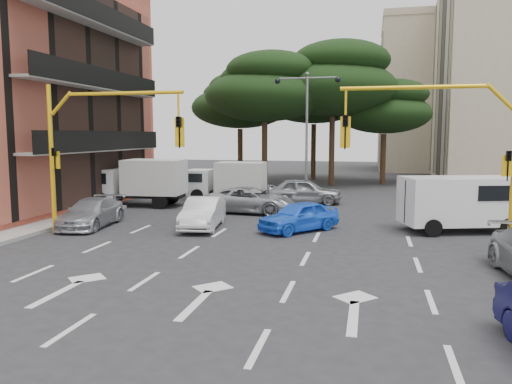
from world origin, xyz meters
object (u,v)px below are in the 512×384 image
Objects in this scene: signal_mast_right at (457,139)px; street_lamp_center at (307,112)px; box_truck_b at (227,181)px; box_truck_a at (138,183)px; car_silver_cross_b at (304,191)px; van_white at (460,204)px; car_silver_wagon at (92,213)px; car_white_hatch at (203,213)px; car_blue_compact at (299,216)px; signal_mast_left at (91,138)px; car_silver_cross_a at (250,200)px.

signal_mast_right is 0.77× the size of street_lamp_center.
box_truck_b is (-4.50, -2.72, -4.25)m from street_lamp_center.
box_truck_a is (-8.76, -6.00, -4.11)m from street_lamp_center.
car_silver_cross_b is 4.79m from box_truck_b.
box_truck_a reaches higher than van_white.
car_silver_wagon is at bearing -98.49° from van_white.
signal_mast_right is 10.59m from car_white_hatch.
car_silver_wagon is at bearing 133.89° from car_silver_cross_b.
car_silver_cross_b is (0.26, -3.00, -4.69)m from street_lamp_center.
signal_mast_left is at bearing -122.03° from car_blue_compact.
car_silver_wagon is at bearing 173.77° from signal_mast_right.
street_lamp_center is 12.93m from car_white_hatch.
signal_mast_left is 15.65m from street_lamp_center.
van_white is at bearing 52.01° from car_blue_compact.
car_silver_wagon is 7.91m from car_silver_cross_a.
box_truck_a reaches higher than car_silver_cross_b.
van_white is (0.84, 4.01, -2.72)m from signal_mast_right.
signal_mast_left reaches higher than box_truck_b.
car_silver_wagon is (-1.07, 1.60, -3.27)m from signal_mast_left.
car_silver_wagon is at bearing 158.57° from box_truck_b.
car_silver_cross_b is at bearing 61.63° from car_white_hatch.
car_silver_cross_a is (5.87, 5.30, 0.05)m from car_silver_wagon.
signal_mast_right reaches higher than car_silver_cross_a.
street_lamp_center is 1.95× the size of car_white_hatch.
car_blue_compact is (1.14, -11.41, -4.80)m from street_lamp_center.
car_silver_cross_b is at bearing -150.79° from van_white.
car_silver_cross_b is at bearing -75.67° from box_truck_a.
box_truck_a reaches higher than car_blue_compact.
box_truck_b is (-5.64, 8.68, 0.55)m from car_blue_compact.
car_silver_wagon is 0.79× the size of box_truck_a.
street_lamp_center is 1.83× the size of car_silver_wagon.
street_lamp_center is 15.46m from car_silver_wagon.
signal_mast_right is 15.65m from street_lamp_center.
box_truck_a reaches higher than car_white_hatch.
car_blue_compact is at bearing -122.71° from box_truck_a.
car_silver_cross_b is (-6.54, 11.01, -3.15)m from signal_mast_right.
signal_mast_left is 8.63m from box_truck_a.
car_silver_wagon is 6.51m from box_truck_a.
car_blue_compact is (-5.67, 2.60, -3.26)m from signal_mast_right.
box_truck_b is at bearing -148.81° from street_lamp_center.
box_truck_a is (-1.95, 8.01, -2.57)m from signal_mast_left.
car_white_hatch is 1.08× the size of car_blue_compact.
van_white is (6.50, 1.41, 0.54)m from car_blue_compact.
box_truck_b is at bearing 33.89° from car_silver_cross_a.
signal_mast_right is 1.63× the size of car_blue_compact.
box_truck_b is (2.30, 11.28, -2.70)m from signal_mast_left.
car_blue_compact is 0.77× the size of car_silver_cross_a.
box_truck_a is at bearing 125.34° from box_truck_b.
box_truck_b is (3.37, 9.68, 0.57)m from car_silver_wagon.
signal_mast_left is 1.12× the size of box_truck_a.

